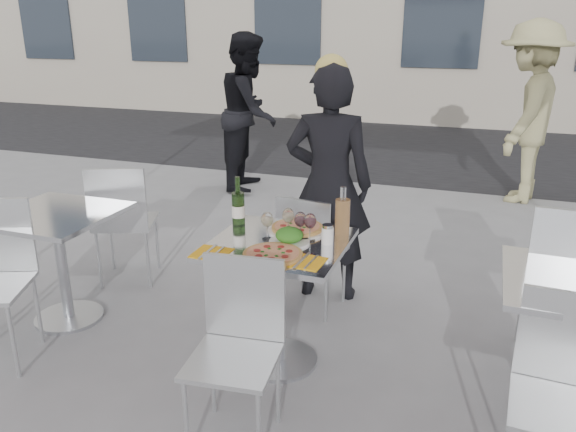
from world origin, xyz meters
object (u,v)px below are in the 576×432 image
(side_table_left, at_px, (59,244))
(chair_far, at_px, (309,245))
(pedestrian_b, at_px, (528,113))
(sugar_shaker, at_px, (328,234))
(pizza_far, at_px, (297,228))
(wineglass_white_b, at_px, (288,216))
(napkin_left, at_px, (212,253))
(carafe, at_px, (342,217))
(wine_bottle, at_px, (238,207))
(wineglass_white_a, at_px, (267,220))
(side_chair_lfar, at_px, (122,215))
(side_chair_rfar, at_px, (570,277))
(woman_diner, at_px, (329,185))
(wineglass_red_a, at_px, (300,220))
(napkin_right, at_px, (305,261))
(pedestrian_a, at_px, (249,112))
(chair_near, at_px, (238,335))
(main_table, at_px, (279,277))
(side_chair_rnear, at_px, (563,381))
(pizza_near, at_px, (273,254))
(salad_plate, at_px, (289,237))
(wineglass_red_b, at_px, (310,222))

(side_table_left, xyz_separation_m, chair_far, (1.47, 0.63, -0.05))
(pedestrian_b, relative_size, sugar_shaker, 18.05)
(chair_far, relative_size, pizza_far, 2.50)
(wineglass_white_b, relative_size, napkin_left, 0.79)
(pizza_far, relative_size, sugar_shaker, 3.09)
(pizza_far, distance_m, sugar_shaker, 0.25)
(carafe, relative_size, napkin_left, 1.45)
(wine_bottle, bearing_deg, wineglass_white_a, -31.63)
(side_chair_lfar, bearing_deg, napkin_left, 122.08)
(side_chair_rfar, bearing_deg, woman_diner, -18.04)
(wine_bottle, distance_m, napkin_left, 0.44)
(wineglass_red_a, bearing_deg, napkin_right, -66.78)
(pedestrian_a, bearing_deg, chair_near, -167.08)
(main_table, relative_size, pizza_far, 2.27)
(wineglass_white_a, bearing_deg, side_chair_rnear, -17.72)
(woman_diner, height_order, carafe, woman_diner)
(side_table_left, relative_size, napkin_left, 3.75)
(pizza_near, height_order, carafe, carafe)
(wineglass_white_a, bearing_deg, side_chair_lfar, 157.09)
(pizza_near, height_order, wine_bottle, wine_bottle)
(pizza_far, height_order, salad_plate, salad_plate)
(main_table, relative_size, woman_diner, 0.46)
(salad_plate, bearing_deg, chair_near, -93.71)
(wine_bottle, bearing_deg, wineglass_red_a, -11.53)
(side_chair_lfar, relative_size, pedestrian_a, 0.51)
(main_table, bearing_deg, chair_near, -87.98)
(pizza_far, height_order, wineglass_white_a, wineglass_white_a)
(pedestrian_a, distance_m, pedestrian_b, 3.07)
(chair_far, relative_size, salad_plate, 3.77)
(wine_bottle, bearing_deg, chair_far, 59.15)
(pizza_near, bearing_deg, sugar_shaker, 51.04)
(side_chair_rnear, bearing_deg, wine_bottle, 163.61)
(carafe, height_order, wineglass_red_a, carafe)
(side_table_left, xyz_separation_m, wine_bottle, (1.19, 0.16, 0.32))
(chair_far, xyz_separation_m, napkin_right, (0.25, -0.84, 0.26))
(wine_bottle, xyz_separation_m, napkin_left, (0.04, -0.43, -0.11))
(pedestrian_b, bearing_deg, napkin_left, -8.70)
(chair_far, xyz_separation_m, sugar_shaker, (0.28, -0.57, 0.31))
(wineglass_red_b, bearing_deg, salad_plate, -144.93)
(side_chair_lfar, bearing_deg, chair_far, 159.64)
(napkin_left, bearing_deg, side_chair_rfar, 20.45)
(pizza_far, height_order, wineglass_red_a, wineglass_red_a)
(pedestrian_b, relative_size, wineglass_white_b, 12.26)
(carafe, bearing_deg, wineglass_red_b, -145.47)
(chair_far, distance_m, side_chair_lfar, 1.42)
(pedestrian_b, height_order, wineglass_red_b, pedestrian_b)
(pizza_far, xyz_separation_m, wine_bottle, (-0.35, -0.03, 0.10))
(chair_near, height_order, side_chair_lfar, side_chair_lfar)
(side_chair_lfar, bearing_deg, side_chair_rnear, 137.94)
(main_table, distance_m, chair_far, 0.64)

